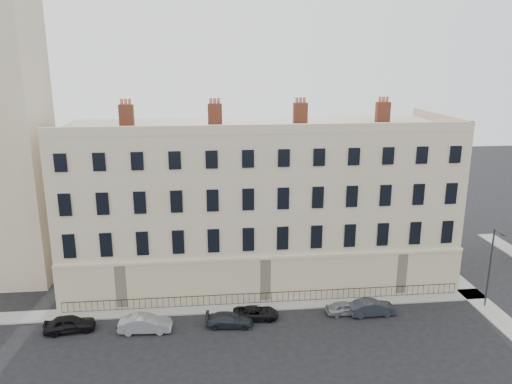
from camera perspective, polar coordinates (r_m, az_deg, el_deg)
ground at (r=41.85m, az=10.61°, el=-15.43°), size 160.00×160.00×0.00m
terrace at (r=48.58m, az=0.26°, el=-1.12°), size 36.22×12.22×17.00m
pavement_terrace at (r=44.67m, az=-4.02°, el=-13.01°), size 48.00×2.00×0.12m
pavement_east_return at (r=53.12m, az=21.85°, el=-9.35°), size 2.00×24.00×0.12m
railings at (r=45.07m, az=1.15°, el=-11.99°), size 35.00×0.04×0.96m
car_a at (r=43.50m, az=-20.52°, el=-13.92°), size 4.13×2.12×1.34m
car_b at (r=41.82m, az=-12.53°, el=-14.48°), size 4.21×1.64×1.37m
car_c at (r=41.72m, az=-3.05°, el=-14.38°), size 4.02×1.97×1.13m
car_d at (r=42.72m, az=-0.03°, el=-13.65°), size 3.87×1.90×1.06m
car_e at (r=44.07m, az=10.13°, el=-12.91°), size 3.31×1.46×1.11m
car_f at (r=44.35m, az=13.11°, el=-12.74°), size 4.04×1.56×1.31m
streetlamp at (r=47.43m, az=25.25°, el=-7.47°), size 0.22×1.58×7.29m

